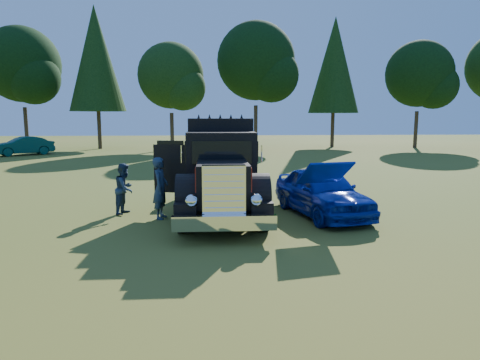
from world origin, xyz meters
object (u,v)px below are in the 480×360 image
diamond_t_truck (221,174)px  spectator_far (125,189)px  distant_teal_car (23,146)px  hotrod_coupe (322,192)px  spectator_near (161,188)px

diamond_t_truck → spectator_far: size_ratio=4.45×
distant_teal_car → hotrod_coupe: bearing=1.8°
diamond_t_truck → hotrod_coupe: size_ratio=1.55×
spectator_near → spectator_far: size_ratio=1.16×
hotrod_coupe → spectator_far: (-6.16, 0.63, 0.06)m
diamond_t_truck → distant_teal_car: diamond_t_truck is taller
hotrod_coupe → spectator_near: size_ratio=2.48×
diamond_t_truck → spectator_near: size_ratio=3.85×
spectator_near → distant_teal_car: spectator_near is taller
diamond_t_truck → distant_teal_car: size_ratio=1.59×
distant_teal_car → spectator_near: bearing=-6.7°
diamond_t_truck → hotrod_coupe: bearing=-6.3°
hotrod_coupe → spectator_far: 6.19m
spectator_near → spectator_far: 1.43m
distant_teal_car → spectator_far: bearing=-8.2°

